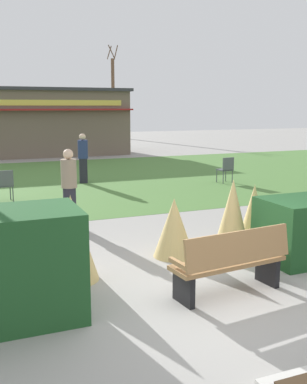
# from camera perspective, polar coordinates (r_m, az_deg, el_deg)

# --- Properties ---
(ground_plane) EXTENTS (80.00, 80.00, 0.00)m
(ground_plane) POSITION_cam_1_polar(r_m,az_deg,el_deg) (6.40, 7.92, -13.33)
(ground_plane) COLOR #999691
(lawn_patch) EXTENTS (36.00, 12.00, 0.01)m
(lawn_patch) POSITION_cam_1_polar(r_m,az_deg,el_deg) (16.46, -11.59, 1.39)
(lawn_patch) COLOR #4C7A38
(lawn_patch) RESTS_ON ground_plane
(park_bench) EXTENTS (1.75, 0.70, 0.95)m
(park_bench) POSITION_cam_1_polar(r_m,az_deg,el_deg) (6.45, 9.70, -8.60)
(park_bench) COLOR #9E7547
(park_bench) RESTS_ON ground_plane
(ornamental_grass_behind_left) EXTENTS (0.80, 0.80, 1.31)m
(ornamental_grass_behind_left) POSITION_cam_1_polar(r_m,az_deg,el_deg) (6.95, -10.20, -5.67)
(ornamental_grass_behind_left) COLOR tan
(ornamental_grass_behind_left) RESTS_ON ground_plane
(ornamental_grass_behind_right) EXTENTS (0.69, 0.69, 1.37)m
(ornamental_grass_behind_right) POSITION_cam_1_polar(r_m,az_deg,el_deg) (8.01, 9.83, -3.27)
(ornamental_grass_behind_right) COLOR tan
(ornamental_grass_behind_right) RESTS_ON ground_plane
(ornamental_grass_behind_center) EXTENTS (0.61, 0.61, 1.17)m
(ornamental_grass_behind_center) POSITION_cam_1_polar(r_m,az_deg,el_deg) (8.80, 12.42, -2.77)
(ornamental_grass_behind_center) COLOR tan
(ornamental_grass_behind_center) RESTS_ON ground_plane
(ornamental_grass_behind_far) EXTENTS (0.72, 0.72, 1.04)m
(ornamental_grass_behind_far) POSITION_cam_1_polar(r_m,az_deg,el_deg) (7.96, 2.58, -4.45)
(ornamental_grass_behind_far) COLOR tan
(ornamental_grass_behind_far) RESTS_ON ground_plane
(food_kiosk) EXTENTS (10.57, 4.77, 3.54)m
(food_kiosk) POSITION_cam_1_polar(r_m,az_deg,el_deg) (25.77, -15.49, 8.47)
(food_kiosk) COLOR #6B5B4C
(food_kiosk) RESTS_ON ground_plane
(cafe_chair_east) EXTENTS (0.48, 0.48, 0.89)m
(cafe_chair_east) POSITION_cam_1_polar(r_m,az_deg,el_deg) (13.09, -18.12, 1.06)
(cafe_chair_east) COLOR #4C5156
(cafe_chair_east) RESTS_ON ground_plane
(cafe_chair_center) EXTENTS (0.48, 0.48, 0.89)m
(cafe_chair_center) POSITION_cam_1_polar(r_m,az_deg,el_deg) (15.78, 9.09, 3.01)
(cafe_chair_center) COLOR #4C5156
(cafe_chair_center) RESTS_ON ground_plane
(person_strolling) EXTENTS (0.34, 0.34, 1.69)m
(person_strolling) POSITION_cam_1_polar(r_m,az_deg,el_deg) (10.10, -10.49, 0.61)
(person_strolling) COLOR #23232D
(person_strolling) RESTS_ON ground_plane
(person_standing) EXTENTS (0.34, 0.34, 1.69)m
(person_standing) POSITION_cam_1_polar(r_m,az_deg,el_deg) (15.74, -8.80, 4.22)
(person_standing) COLOR #23232D
(person_standing) RESTS_ON ground_plane
(tree_right_bg) EXTENTS (0.91, 0.96, 7.55)m
(tree_right_bg) POSITION_cam_1_polar(r_m,az_deg,el_deg) (39.23, -5.08, 11.80)
(tree_right_bg) COLOR brown
(tree_right_bg) RESTS_ON ground_plane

